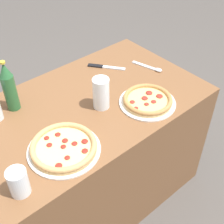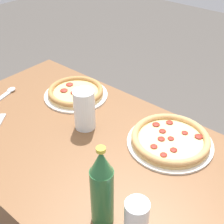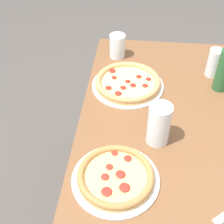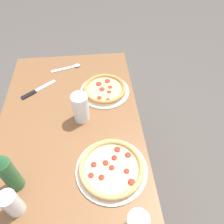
% 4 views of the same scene
% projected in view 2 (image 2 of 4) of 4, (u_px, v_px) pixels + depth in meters
% --- Properties ---
extents(table, '(1.25, 0.72, 0.73)m').
position_uv_depth(table, '(90.00, 207.00, 1.33)').
color(table, brown).
rests_on(table, ground_plane).
extents(pizza_veggie, '(0.28, 0.28, 0.04)m').
position_uv_depth(pizza_veggie, '(76.00, 92.00, 1.36)').
color(pizza_veggie, silver).
rests_on(pizza_veggie, table).
extents(pizza_salami, '(0.31, 0.31, 0.04)m').
position_uv_depth(pizza_salami, '(170.00, 140.00, 1.10)').
color(pizza_salami, silver).
rests_on(pizza_salami, table).
extents(glass_water, '(0.06, 0.06, 0.13)m').
position_uv_depth(glass_water, '(136.00, 221.00, 0.78)').
color(glass_water, white).
rests_on(glass_water, table).
extents(glass_cola, '(0.08, 0.08, 0.16)m').
position_uv_depth(glass_cola, '(84.00, 110.00, 1.15)').
color(glass_cola, white).
rests_on(glass_cola, table).
extents(beer_bottle, '(0.06, 0.06, 0.26)m').
position_uv_depth(beer_bottle, '(102.00, 188.00, 0.79)').
color(beer_bottle, '#286033').
rests_on(beer_bottle, table).
extents(spoon, '(0.08, 0.19, 0.01)m').
position_uv_depth(spoon, '(5.00, 95.00, 1.37)').
color(spoon, silver).
rests_on(spoon, table).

